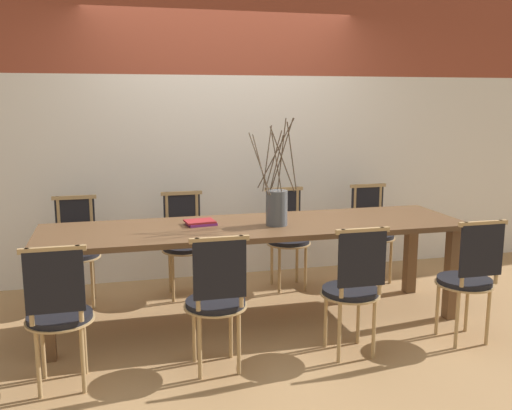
{
  "coord_description": "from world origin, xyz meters",
  "views": [
    {
      "loc": [
        -1.04,
        -4.08,
        1.71
      ],
      "look_at": [
        0.0,
        0.0,
        0.92
      ],
      "focal_mm": 40.0,
      "sensor_mm": 36.0,
      "label": 1
    }
  ],
  "objects": [
    {
      "name": "ground_plane",
      "position": [
        0.0,
        0.0,
        0.0
      ],
      "size": [
        16.0,
        16.0,
        0.0
      ],
      "primitive_type": "plane",
      "color": "#A87F51"
    },
    {
      "name": "wall_rear",
      "position": [
        0.0,
        1.27,
        1.6
      ],
      "size": [
        12.0,
        0.06,
        3.2
      ],
      "color": "white",
      "rests_on": "ground_plane"
    },
    {
      "name": "dining_table",
      "position": [
        0.0,
        0.0,
        0.68
      ],
      "size": [
        3.2,
        0.85,
        0.77
      ],
      "color": "brown",
      "rests_on": "ground_plane"
    },
    {
      "name": "chair_near_leftend",
      "position": [
        -1.38,
        -0.75,
        0.49
      ],
      "size": [
        0.4,
        0.4,
        0.91
      ],
      "color": "black",
      "rests_on": "ground_plane"
    },
    {
      "name": "chair_near_left",
      "position": [
        -0.44,
        -0.75,
        0.49
      ],
      "size": [
        0.4,
        0.4,
        0.91
      ],
      "color": "black",
      "rests_on": "ground_plane"
    },
    {
      "name": "chair_near_center",
      "position": [
        0.47,
        -0.75,
        0.49
      ],
      "size": [
        0.4,
        0.4,
        0.91
      ],
      "color": "black",
      "rests_on": "ground_plane"
    },
    {
      "name": "chair_near_right",
      "position": [
        1.34,
        -0.75,
        0.49
      ],
      "size": [
        0.4,
        0.4,
        0.91
      ],
      "color": "black",
      "rests_on": "ground_plane"
    },
    {
      "name": "chair_far_leftend",
      "position": [
        -1.36,
        0.75,
        0.49
      ],
      "size": [
        0.4,
        0.4,
        0.91
      ],
      "rotation": [
        0.0,
        0.0,
        3.14
      ],
      "color": "black",
      "rests_on": "ground_plane"
    },
    {
      "name": "chair_far_left",
      "position": [
        -0.46,
        0.75,
        0.49
      ],
      "size": [
        0.4,
        0.4,
        0.91
      ],
      "rotation": [
        0.0,
        0.0,
        3.14
      ],
      "color": "black",
      "rests_on": "ground_plane"
    },
    {
      "name": "chair_far_center",
      "position": [
        0.48,
        0.75,
        0.49
      ],
      "size": [
        0.4,
        0.4,
        0.91
      ],
      "rotation": [
        0.0,
        0.0,
        3.14
      ],
      "color": "black",
      "rests_on": "ground_plane"
    },
    {
      "name": "chair_far_right",
      "position": [
        1.32,
        0.75,
        0.49
      ],
      "size": [
        0.4,
        0.4,
        0.91
      ],
      "rotation": [
        0.0,
        0.0,
        3.14
      ],
      "color": "black",
      "rests_on": "ground_plane"
    },
    {
      "name": "vase_centerpiece",
      "position": [
        0.14,
        -0.06,
        0.92
      ],
      "size": [
        0.36,
        0.36,
        0.8
      ],
      "color": "#4C5156",
      "rests_on": "dining_table"
    },
    {
      "name": "book_stack",
      "position": [
        -0.41,
        0.09,
        0.79
      ],
      "size": [
        0.24,
        0.19,
        0.03
      ],
      "color": "#842D8C",
      "rests_on": "dining_table"
    }
  ]
}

